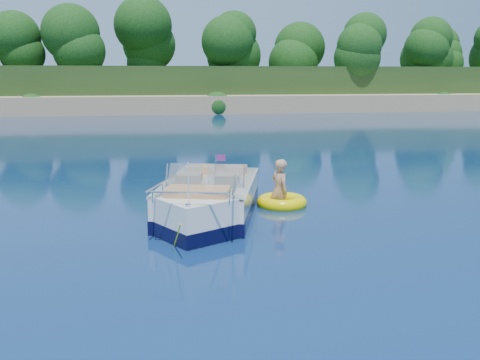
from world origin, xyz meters
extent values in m
plane|color=#0A1D48|center=(0.00, 0.00, 0.00)|extent=(160.00, 160.00, 0.00)
cube|color=tan|center=(0.00, 38.00, 0.50)|extent=(170.00, 8.00, 2.00)
cube|color=#1E3615|center=(0.00, 65.00, 1.00)|extent=(170.00, 56.00, 6.00)
cylinder|color=black|center=(0.00, 42.00, 3.30)|extent=(0.44, 0.44, 3.60)
sphere|color=black|center=(0.00, 42.00, 6.72)|extent=(5.94, 5.94, 5.94)
cylinder|color=black|center=(20.00, 40.00, 2.80)|extent=(0.44, 0.44, 2.60)
sphere|color=black|center=(20.00, 40.00, 5.27)|extent=(4.29, 4.29, 4.29)
cube|color=white|center=(-2.82, 1.94, 0.30)|extent=(2.86, 4.05, 1.02)
cube|color=white|center=(-3.29, 0.27, 0.30)|extent=(1.87, 1.87, 1.02)
cube|color=black|center=(-2.82, 1.94, 0.16)|extent=(2.89, 4.09, 0.29)
cube|color=black|center=(-3.29, 0.27, 0.16)|extent=(1.90, 1.90, 0.29)
cube|color=tan|center=(-2.74, 2.22, 0.58)|extent=(2.19, 2.89, 0.10)
cube|color=white|center=(-2.82, 1.94, 0.78)|extent=(2.89, 4.06, 0.06)
cube|color=black|center=(-2.28, 3.87, 0.34)|extent=(0.60, 0.47, 0.87)
cube|color=#8C9EA5|center=(-3.42, 1.40, 1.06)|extent=(0.80, 0.54, 0.47)
cube|color=#8C9EA5|center=(-2.58, 1.17, 1.06)|extent=(0.78, 0.35, 0.47)
cube|color=tan|center=(-3.31, 1.82, 0.80)|extent=(0.66, 0.66, 0.39)
cube|color=tan|center=(-2.47, 1.59, 0.80)|extent=(0.66, 0.66, 0.39)
cube|color=tan|center=(-2.56, 2.87, 0.80)|extent=(1.60, 0.92, 0.37)
cube|color=tan|center=(-3.24, 0.45, 0.79)|extent=(1.43, 1.05, 0.33)
cylinder|color=white|center=(-3.49, -0.44, 1.22)|extent=(0.03, 0.03, 0.82)
cube|color=red|center=(-2.67, 1.19, 1.44)|extent=(0.21, 0.07, 0.14)
cube|color=silver|center=(-3.50, -0.49, 0.83)|extent=(0.11, 0.08, 0.05)
cylinder|color=#FFFC1B|center=(-3.73, -0.77, 0.34)|extent=(0.10, 1.04, 0.74)
torus|color=#FFE700|center=(-0.97, 2.49, 0.08)|extent=(1.58, 1.58, 0.33)
torus|color=#B30824|center=(-0.97, 2.49, 0.10)|extent=(1.30, 1.30, 0.11)
imported|color=tan|center=(-1.05, 2.49, 0.00)|extent=(0.70, 0.96, 1.72)
camera|label=1|loc=(-4.17, -10.11, 3.19)|focal=40.00mm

